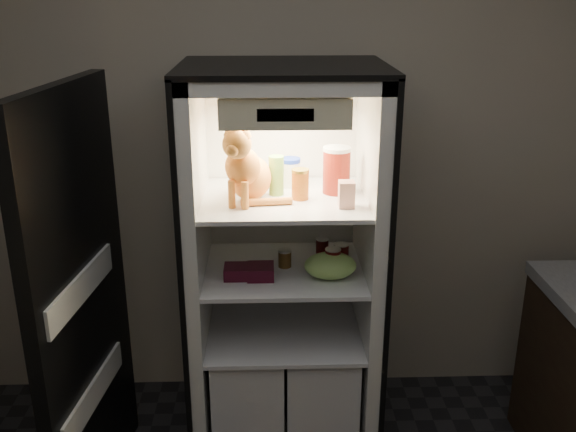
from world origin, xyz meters
name	(u,v)px	position (x,y,z in m)	size (l,w,h in m)	color
room_shell	(298,238)	(0.00, 0.00, 1.62)	(3.60, 3.60, 3.60)	white
refrigerator	(284,290)	(0.00, 1.38, 0.79)	(0.90, 0.72, 1.88)	white
fridge_door	(82,311)	(-0.85, 0.97, 0.91)	(0.16, 0.87, 1.85)	black
tabby_cat	(247,171)	(-0.16, 1.27, 1.43)	(0.31, 0.37, 0.37)	orange
parmesan_shaker	(276,175)	(-0.03, 1.36, 1.38)	(0.07, 0.07, 0.18)	green
mayo_tub	(290,172)	(0.04, 1.49, 1.36)	(0.10, 0.10, 0.14)	white
salsa_jar	(300,184)	(0.07, 1.29, 1.36)	(0.08, 0.08, 0.14)	maroon
pepper_jar	(337,170)	(0.24, 1.38, 1.40)	(0.13, 0.13, 0.21)	maroon
cream_carton	(347,194)	(0.27, 1.18, 1.35)	(0.07, 0.07, 0.11)	white
soda_can_a	(322,250)	(0.19, 1.40, 1.00)	(0.06, 0.06, 0.11)	black
soda_can_b	(341,257)	(0.26, 1.29, 1.00)	(0.07, 0.07, 0.13)	black
soda_can_c	(333,262)	(0.22, 1.23, 1.01)	(0.07, 0.07, 0.13)	black
condiment_jar	(285,258)	(0.00, 1.34, 0.98)	(0.06, 0.06, 0.09)	brown
grape_bag	(330,266)	(0.21, 1.21, 1.00)	(0.24, 0.17, 0.12)	#91CF60
berry_box_left	(236,272)	(-0.22, 1.23, 0.97)	(0.11, 0.11, 0.06)	#520D23
berry_box_right	(261,272)	(-0.11, 1.22, 0.97)	(0.12, 0.12, 0.06)	#520D23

